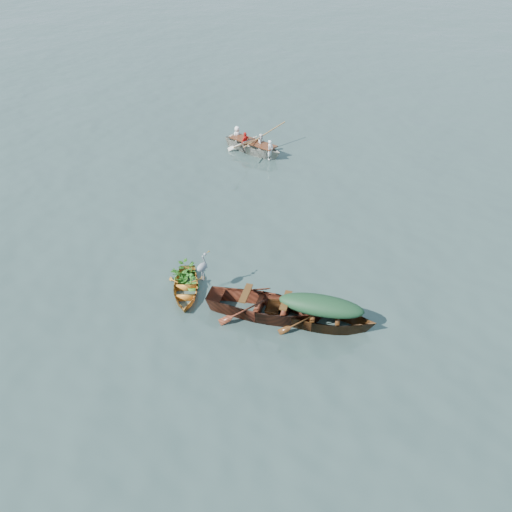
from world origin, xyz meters
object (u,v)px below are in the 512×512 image
Objects in this scene: yellow_dinghy at (186,293)px; heron at (202,271)px; green_tarp_boat at (319,325)px; rowed_boat at (253,153)px; open_wooden_boat at (265,315)px.

yellow_dinghy is 0.97m from heron.
green_tarp_boat reaches higher than yellow_dinghy.
rowed_boat is at bearing 78.31° from heron.
open_wooden_boat is at bearing -33.28° from heron.
heron is at bearing 75.32° from open_wooden_boat.
rowed_boat is (-6.93, 8.53, 0.00)m from open_wooden_boat.
yellow_dinghy is 4.16m from green_tarp_boat.
green_tarp_boat is 3.76m from heron.
green_tarp_boat is at bearing -88.85° from open_wooden_boat.
heron is (4.80, -8.80, 0.80)m from rowed_boat.
open_wooden_boat is 10.99m from rowed_boat.
rowed_boat is 4.66× the size of heron.
open_wooden_boat is at bearing -139.14° from rowed_boat.
rowed_boat is at bearing 75.34° from yellow_dinghy.
green_tarp_boat is at bearing -22.61° from yellow_dinghy.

